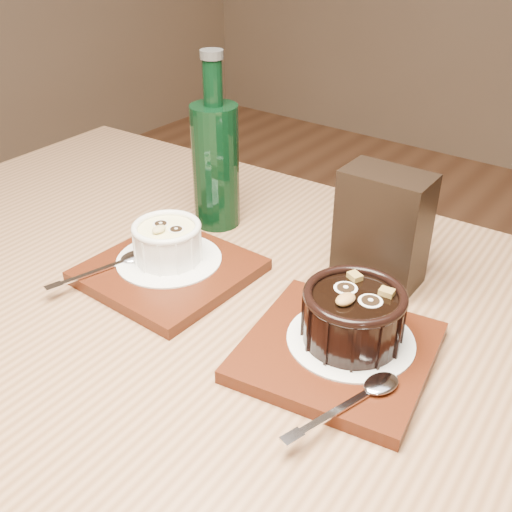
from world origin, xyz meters
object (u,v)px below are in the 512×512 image
(tray_right, at_px, (337,352))
(ramekin_white, at_px, (167,240))
(table, at_px, (217,391))
(condiment_stand, at_px, (382,228))
(ramekin_dark, at_px, (353,313))
(tray_left, at_px, (169,271))
(green_bottle, at_px, (216,161))

(tray_right, bearing_deg, ramekin_white, 176.25)
(table, relative_size, condiment_stand, 8.83)
(tray_right, distance_m, ramekin_dark, 0.04)
(tray_left, height_order, ramekin_dark, ramekin_dark)
(table, relative_size, green_bottle, 5.15)
(tray_left, xyz_separation_m, green_bottle, (-0.05, 0.14, 0.09))
(tray_left, xyz_separation_m, ramekin_white, (-0.01, 0.01, 0.04))
(table, bearing_deg, tray_left, 157.44)
(condiment_stand, bearing_deg, tray_right, -76.70)
(ramekin_white, relative_size, condiment_stand, 0.60)
(ramekin_white, xyz_separation_m, green_bottle, (-0.04, 0.13, 0.05))
(table, xyz_separation_m, tray_right, (0.13, 0.04, 0.10))
(ramekin_dark, bearing_deg, condiment_stand, 115.82)
(ramekin_dark, relative_size, condiment_stand, 0.73)
(ramekin_white, relative_size, ramekin_dark, 0.82)
(tray_right, bearing_deg, condiment_stand, 103.30)
(table, bearing_deg, ramekin_dark, 22.48)
(tray_left, relative_size, ramekin_white, 2.13)
(tray_right, xyz_separation_m, green_bottle, (-0.29, 0.15, 0.09))
(ramekin_white, height_order, tray_right, ramekin_white)
(table, distance_m, green_bottle, 0.31)
(ramekin_dark, bearing_deg, green_bottle, 164.21)
(condiment_stand, relative_size, green_bottle, 0.58)
(ramekin_white, height_order, ramekin_dark, ramekin_dark)
(condiment_stand, height_order, green_bottle, green_bottle)
(table, relative_size, ramekin_white, 14.65)
(ramekin_dark, height_order, green_bottle, green_bottle)
(green_bottle, bearing_deg, ramekin_dark, -24.77)
(tray_left, xyz_separation_m, tray_right, (0.24, -0.01, 0.00))
(condiment_stand, xyz_separation_m, green_bottle, (-0.25, -0.00, 0.02))
(table, distance_m, tray_left, 0.16)
(tray_right, height_order, green_bottle, green_bottle)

